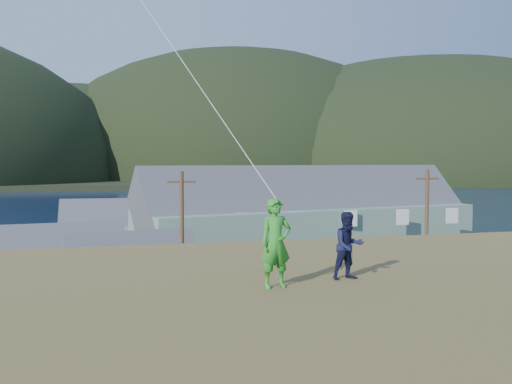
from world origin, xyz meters
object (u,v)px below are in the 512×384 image
Objects in this scene: shed_palegreen_near at (60,267)px; kite_flyer_green at (276,243)px; shed_white at (134,279)px; wharf at (95,240)px; lodge at (310,220)px; shed_palegreen_far at (117,232)px; kite_flyer_navy at (349,246)px.

kite_flyer_green is (6.58, -30.51, 5.64)m from shed_palegreen_near.
wharf is at bearing 83.24° from shed_white.
lodge reaches higher than wharf.
lodge is at bearing 14.96° from shed_palegreen_near.
shed_palegreen_far is (2.41, -12.09, 2.38)m from wharf.
shed_palegreen_near reaches higher than shed_white.
kite_flyer_navy reaches higher than shed_palegreen_near.
shed_palegreen_near is at bearing 99.13° from kite_flyer_navy.
kite_flyer_green reaches higher than shed_palegreen_near.
kite_flyer_navy is at bearing -120.79° from lodge.
lodge reaches higher than kite_flyer_green.
lodge is 40.88m from kite_flyer_navy.
lodge reaches higher than shed_palegreen_near.
kite_flyer_green is at bearing -86.20° from shed_palegreen_far.
kite_flyer_green is (4.78, -59.36, 7.67)m from wharf.
lodge is 19.43m from shed_palegreen_far.
kite_flyer_green is 1.85m from kite_flyer_navy.
shed_white is at bearing -85.04° from wharf.
shed_palegreen_near is 6.41× the size of kite_flyer_navy.
shed_white is 4.94× the size of kite_flyer_green.
kite_flyer_green reaches higher than wharf.
lodge is 22.14m from shed_white.
shed_white is at bearing 91.94° from kite_flyer_navy.
shed_palegreen_far is at bearing 84.96° from kite_flyer_green.
lodge is at bearing -24.71° from shed_palegreen_far.
kite_flyer_navy is (3.57, -24.26, 5.43)m from shed_white.
wharf is 59.80m from kite_flyer_navy.
kite_flyer_navy is (-13.29, -38.49, 3.55)m from lodge.
shed_palegreen_near is 7.57m from shed_white.
kite_flyer_navy reaches higher than shed_white.
wharf is at bearing 122.39° from lodge.
kite_flyer_navy is at bearing -83.63° from wharf.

